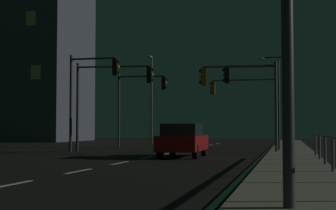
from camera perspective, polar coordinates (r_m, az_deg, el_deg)
name	(u,v)px	position (r m, az deg, el deg)	size (l,w,h in m)	color
ground_plane	(124,162)	(20.35, -5.01, -6.44)	(112.00, 112.00, 0.00)	black
sidewalk_right	(293,163)	(19.32, 13.89, -6.35)	(2.35, 77.00, 0.14)	#9E937F
lane_markings_center	(147,157)	(23.69, -2.34, -5.91)	(0.14, 50.00, 0.01)	silver
lane_edge_line	(261,157)	(24.35, 10.40, -5.79)	(0.14, 53.00, 0.01)	silver
car	(183,140)	(23.99, 1.69, -3.93)	(1.93, 4.44, 1.57)	#B71414
traffic_light_mid_right	(246,96)	(36.80, 8.79, 1.01)	(4.93, 0.34, 4.99)	#4C4C51
traffic_light_near_right	(111,88)	(30.33, -6.44, 1.92)	(4.69, 0.67, 5.30)	#2D3033
traffic_light_far_left	(254,88)	(29.74, 9.61, 1.91)	(3.26, 0.60, 5.12)	#2D3033
traffic_light_far_center	(139,95)	(37.61, -3.24, 1.12)	(3.71, 0.53, 5.50)	#38383D
traffic_light_mid_left	(240,88)	(27.47, 8.14, 1.94)	(4.14, 0.82, 4.80)	#4C4C51
traffic_light_overhead_east	(91,84)	(29.48, -8.66, 2.33)	(3.03, 0.34, 5.64)	#2D3033
street_lamp_mid_block	(151,92)	(46.84, -1.91, 1.50)	(0.56, 1.81, 8.10)	#4C4C51
street_lamp_far_end	(281,90)	(38.21, 12.63, 1.63)	(2.12, 0.36, 6.66)	#38383D
building_distant	(18,16)	(62.92, -16.47, 9.60)	(15.08, 10.75, 29.35)	#4C515B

